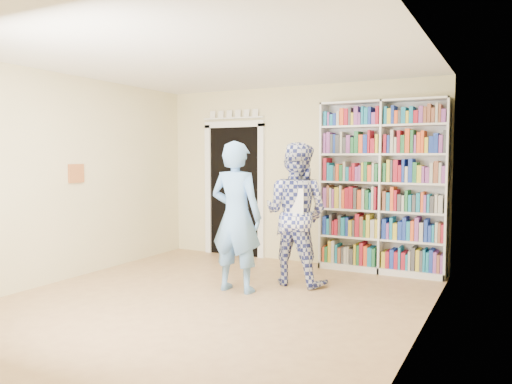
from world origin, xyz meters
TOP-DOWN VIEW (x-y plane):
  - floor at (0.00, 0.00)m, footprint 5.00×5.00m
  - ceiling at (0.00, 0.00)m, footprint 5.00×5.00m
  - wall_back at (0.00, 2.50)m, footprint 4.50×0.00m
  - wall_left at (-2.25, 0.00)m, footprint 0.00×5.00m
  - wall_right at (2.25, 0.00)m, footprint 0.00×5.00m
  - bookshelf at (1.35, 2.34)m, footprint 1.74×0.33m
  - doorway at (-1.10, 2.48)m, footprint 1.10×0.08m
  - wall_art at (-2.23, 0.20)m, footprint 0.03×0.25m
  - man_blue at (0.03, 0.55)m, footprint 0.66×0.44m
  - man_plaid at (0.53, 1.21)m, footprint 0.92×0.74m
  - paper_sheet at (0.62, 0.96)m, footprint 0.23×0.03m

SIDE VIEW (x-z plane):
  - floor at x=0.00m, z-range 0.00..0.00m
  - man_plaid at x=0.53m, z-range 0.00..1.80m
  - man_blue at x=0.03m, z-range 0.00..1.81m
  - paper_sheet at x=0.62m, z-range 0.92..1.24m
  - doorway at x=-1.10m, z-range -0.04..2.39m
  - bookshelf at x=1.35m, z-range 0.01..2.41m
  - wall_back at x=0.00m, z-range -0.90..3.60m
  - wall_left at x=-2.25m, z-range -1.15..3.85m
  - wall_right at x=2.25m, z-range -1.15..3.85m
  - wall_art at x=-2.23m, z-range 1.27..1.52m
  - ceiling at x=0.00m, z-range 2.70..2.70m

